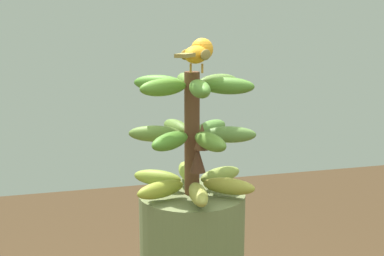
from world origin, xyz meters
name	(u,v)px	position (x,y,z in m)	size (l,w,h in m)	color
banana_bunch	(192,135)	(0.00, 0.00, 1.42)	(0.30, 0.31, 0.29)	brown
perched_bird	(199,52)	(0.01, -0.02, 1.61)	(0.13, 0.17, 0.08)	#C68933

